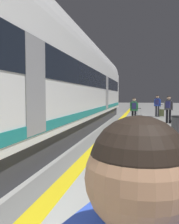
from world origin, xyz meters
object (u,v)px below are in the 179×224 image
at_px(high_speed_train, 52,76).
at_px(waste_bin, 177,127).
at_px(duffel_bag_mid, 174,121).
at_px(passenger_near, 134,108).
at_px(suitcase_far, 162,113).
at_px(passenger_far, 157,104).
at_px(passenger_mid, 169,107).
at_px(suitcase_near, 139,119).

bearing_deg(high_speed_train, waste_bin, 9.61).
xyz_separation_m(high_speed_train, duffel_bag_mid, (5.53, 6.14, -2.35)).
xyz_separation_m(passenger_near, suitcase_far, (2.03, 5.11, -0.61)).
height_order(passenger_near, waste_bin, passenger_near).
distance_m(passenger_far, suitcase_far, 0.81).
bearing_deg(high_speed_train, duffel_bag_mid, 47.98).
bearing_deg(passenger_mid, duffel_bag_mid, -23.62).
distance_m(suitcase_near, suitcase_far, 5.52).
distance_m(high_speed_train, passenger_near, 6.60).
relative_size(duffel_bag_mid, waste_bin, 0.48).
bearing_deg(high_speed_train, passenger_near, 60.96).
bearing_deg(passenger_far, passenger_mid, -85.27).
distance_m(passenger_mid, suitcase_far, 4.49).
bearing_deg(waste_bin, passenger_near, 111.30).
height_order(high_speed_train, passenger_near, high_speed_train).
xyz_separation_m(duffel_bag_mid, passenger_far, (-0.71, 4.83, 0.89)).
distance_m(high_speed_train, duffel_bag_mid, 8.59).
distance_m(high_speed_train, passenger_far, 12.07).
bearing_deg(high_speed_train, suitcase_near, 57.88).
xyz_separation_m(high_speed_train, passenger_near, (3.11, 5.61, -1.56)).
bearing_deg(high_speed_train, suitcase_far, 64.37).
distance_m(suitcase_far, waste_bin, 9.88).
distance_m(high_speed_train, passenger_mid, 8.29).
bearing_deg(duffel_bag_mid, passenger_mid, 156.38).
bearing_deg(passenger_mid, passenger_far, 94.73).
height_order(high_speed_train, duffel_bag_mid, high_speed_train).
xyz_separation_m(passenger_near, waste_bin, (1.86, -4.77, -0.49)).
xyz_separation_m(passenger_mid, duffel_bag_mid, (0.33, -0.14, -0.85)).
bearing_deg(waste_bin, high_speed_train, -170.39).
height_order(suitcase_near, passenger_far, passenger_far).
bearing_deg(suitcase_far, high_speed_train, -115.63).
bearing_deg(suitcase_far, passenger_near, -111.64).
xyz_separation_m(suitcase_near, passenger_mid, (1.77, 0.81, 0.69)).
height_order(passenger_near, suitcase_far, passenger_near).
bearing_deg(suitcase_far, suitcase_near, -108.01).
distance_m(passenger_near, suitcase_far, 5.53).
relative_size(suitcase_near, waste_bin, 1.05).
relative_size(suitcase_near, passenger_mid, 0.56).
xyz_separation_m(passenger_mid, suitcase_far, (-0.06, 4.44, -0.67)).
height_order(passenger_near, suitcase_near, passenger_near).
xyz_separation_m(suitcase_near, waste_bin, (1.54, -4.63, 0.14)).
xyz_separation_m(passenger_mid, waste_bin, (-0.23, -5.44, -0.55)).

